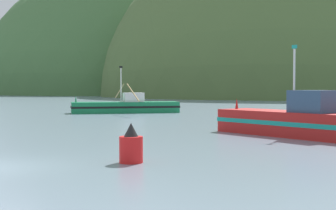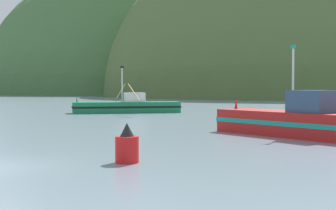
% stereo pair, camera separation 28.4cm
% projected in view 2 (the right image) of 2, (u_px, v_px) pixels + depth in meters
% --- Properties ---
extents(hill_far_right, '(130.93, 104.75, 108.67)m').
position_uv_depth(hill_far_right, '(132.00, 94.00, 208.87)').
color(hill_far_right, '#47703D').
rests_on(hill_far_right, ground).
extents(hill_mid_left, '(130.88, 104.70, 87.76)m').
position_uv_depth(hill_mid_left, '(260.00, 94.00, 216.33)').
color(hill_mid_left, '#47703D').
rests_on(hill_mid_left, ground).
extents(hill_far_left, '(136.12, 108.90, 109.66)m').
position_uv_depth(hill_far_left, '(322.00, 97.00, 150.37)').
color(hill_far_left, '#516B38').
rests_on(hill_far_left, ground).
extents(fishing_boat_green, '(11.37, 14.87, 5.06)m').
position_uv_depth(fishing_boat_green, '(127.00, 106.00, 53.49)').
color(fishing_boat_green, '#197A47').
rests_on(fishing_boat_green, ground).
extents(fishing_boat_red, '(9.32, 7.98, 5.14)m').
position_uv_depth(fishing_boat_red, '(294.00, 121.00, 27.79)').
color(fishing_boat_red, red).
rests_on(fishing_boat_red, ground).
extents(channel_buoy, '(0.87, 0.87, 1.46)m').
position_uv_depth(channel_buoy, '(127.00, 146.00, 18.06)').
color(channel_buoy, red).
rests_on(channel_buoy, ground).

